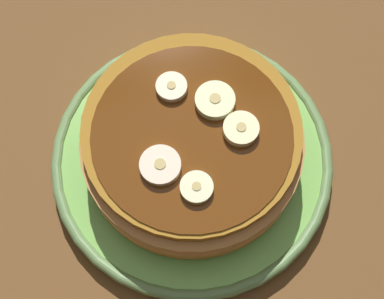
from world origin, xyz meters
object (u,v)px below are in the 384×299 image
at_px(pancake_stack, 191,144).
at_px(banana_slice_4, 215,101).
at_px(banana_slice_3, 171,87).
at_px(plate, 192,159).
at_px(banana_slice_0, 240,126).
at_px(banana_slice_2, 198,188).
at_px(banana_slice_1, 160,166).

distance_m(pancake_stack, banana_slice_4, 0.05).
relative_size(pancake_stack, banana_slice_3, 7.45).
bearing_deg(plate, banana_slice_3, -72.00).
bearing_deg(banana_slice_0, plate, 4.39).
xyz_separation_m(plate, banana_slice_0, (-0.04, -0.00, 0.07)).
relative_size(banana_slice_0, banana_slice_3, 1.11).
bearing_deg(pancake_stack, plate, 113.51).
height_order(plate, banana_slice_4, banana_slice_4).
height_order(pancake_stack, banana_slice_2, banana_slice_2).
distance_m(banana_slice_1, banana_slice_3, 0.08).
bearing_deg(banana_slice_4, banana_slice_3, -24.14).
height_order(pancake_stack, banana_slice_0, banana_slice_0).
height_order(banana_slice_0, banana_slice_1, same).
height_order(pancake_stack, banana_slice_4, banana_slice_4).
distance_m(plate, banana_slice_3, 0.08).
bearing_deg(pancake_stack, banana_slice_1, 46.37).
relative_size(banana_slice_3, banana_slice_4, 0.79).
bearing_deg(banana_slice_0, banana_slice_2, 52.10).
bearing_deg(pancake_stack, banana_slice_2, 92.25).
xyz_separation_m(pancake_stack, banana_slice_4, (-0.02, -0.03, 0.03)).
distance_m(plate, banana_slice_0, 0.08).
xyz_separation_m(banana_slice_2, banana_slice_4, (-0.02, -0.08, 0.00)).
relative_size(plate, banana_slice_3, 9.60).
relative_size(plate, banana_slice_4, 7.58).
bearing_deg(banana_slice_4, banana_slice_0, 127.72).
xyz_separation_m(plate, banana_slice_1, (0.03, 0.03, 0.06)).
bearing_deg(pancake_stack, banana_slice_3, -72.22).
xyz_separation_m(plate, banana_slice_2, (-0.00, 0.05, 0.06)).
height_order(banana_slice_0, banana_slice_2, banana_slice_0).
xyz_separation_m(plate, banana_slice_4, (-0.02, -0.03, 0.07)).
bearing_deg(pancake_stack, banana_slice_4, -130.56).
bearing_deg(banana_slice_3, banana_slice_0, 143.45).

